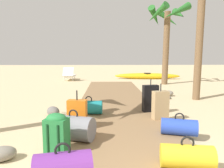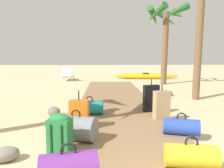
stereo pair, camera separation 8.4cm
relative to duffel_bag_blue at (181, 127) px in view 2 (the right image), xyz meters
The scene contains 17 objects.
ground_plane 2.03m from the duffel_bag_blue, 118.79° to the left, with size 60.00×60.00×0.00m, color #D1BA8C.
boardwalk 2.96m from the duffel_bag_blue, 109.18° to the left, with size 2.14×10.26×0.08m, color olive.
duffel_bag_blue is the anchor object (origin of this frame).
suitcase_black 1.64m from the duffel_bag_blue, 96.06° to the left, with size 0.40×0.23×0.80m.
duffel_bag_yellow 1.15m from the duffel_bag_blue, 104.08° to the right, with size 0.67×0.38×0.40m.
duffel_bag_teal 2.20m from the duffel_bag_blue, 139.30° to the left, with size 0.65×0.35×0.43m.
suitcase_orange 1.84m from the duffel_bag_blue, 168.49° to the left, with size 0.37×0.21×0.73m.
suitcase_tan 1.00m from the duffel_bag_blue, 95.01° to the left, with size 0.37×0.25×0.77m.
duffel_bag_grey 1.80m from the duffel_bag_blue, behind, with size 0.74×0.58×0.51m.
backpack_green 2.07m from the duffel_bag_blue, 161.05° to the right, with size 0.35×0.30×0.58m.
palm_tree_far_right 8.04m from the duffel_bag_blue, 76.56° to the left, with size 2.06×2.08×3.95m.
lounge_chair 9.99m from the duffel_bag_blue, 110.09° to the left, with size 0.64×1.56×0.79m.
kayak 10.14m from the duffel_bag_blue, 82.39° to the left, with size 4.13×0.94×0.38m.
rock_right_mid 4.24m from the duffel_bag_blue, 76.19° to the left, with size 0.33×0.31×0.20m, color gray.
rock_right_far 3.68m from the duffel_bag_blue, 76.63° to the left, with size 0.18×0.15×0.09m, color slate.
rock_left_near 2.96m from the duffel_bag_blue, 148.84° to the left, with size 0.37×0.26×0.24m, color slate.
rock_left_mid 2.81m from the duffel_bag_blue, 165.40° to the right, with size 0.40×0.28×0.20m, color gray.
Camera 2 is at (-0.38, -1.27, 1.44)m, focal length 35.01 mm.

